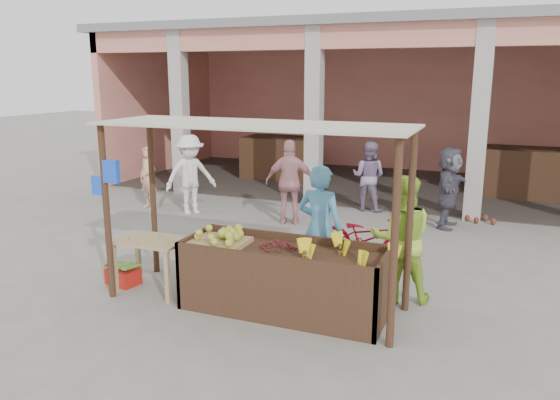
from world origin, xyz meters
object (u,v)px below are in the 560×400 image
at_px(fruit_stall, 284,281).
at_px(vendor_green, 402,235).
at_px(red_crate, 123,276).
at_px(vendor_blue, 320,224).
at_px(side_table, 151,248).
at_px(motorcycle, 367,237).

relative_size(fruit_stall, vendor_green, 1.45).
xyz_separation_m(red_crate, vendor_blue, (2.70, 0.89, 0.84)).
xyz_separation_m(fruit_stall, vendor_green, (1.31, 0.93, 0.50)).
distance_m(side_table, vendor_blue, 2.36).
distance_m(fruit_stall, vendor_blue, 1.05).
relative_size(vendor_blue, vendor_green, 1.06).
xyz_separation_m(fruit_stall, side_table, (-1.93, -0.10, 0.23)).
xyz_separation_m(side_table, vendor_blue, (2.13, 0.97, 0.32)).
distance_m(red_crate, vendor_blue, 2.96).
bearing_deg(fruit_stall, motorcycle, 75.53).
bearing_deg(vendor_green, motorcycle, -73.99).
bearing_deg(motorcycle, fruit_stall, 172.24).
height_order(red_crate, vendor_blue, vendor_blue).
distance_m(side_table, red_crate, 0.77).
relative_size(side_table, red_crate, 2.14).
bearing_deg(vendor_blue, side_table, 31.20).
distance_m(red_crate, motorcycle, 3.79).
bearing_deg(motorcycle, vendor_green, -142.48).
xyz_separation_m(red_crate, vendor_green, (3.81, 0.95, 0.78)).
bearing_deg(red_crate, side_table, 4.55).
height_order(fruit_stall, side_table, fruit_stall).
distance_m(fruit_stall, side_table, 1.95).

